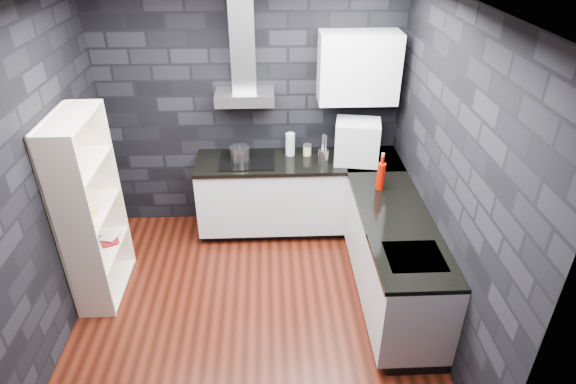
{
  "coord_description": "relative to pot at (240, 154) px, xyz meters",
  "views": [
    {
      "loc": [
        0.19,
        -3.31,
        3.24
      ],
      "look_at": [
        0.35,
        0.45,
        1.0
      ],
      "focal_mm": 30.0,
      "sensor_mm": 36.0,
      "label": 1
    }
  ],
  "objects": [
    {
      "name": "fruit_bowl",
      "position": [
        -1.29,
        -1.02,
        -0.04
      ],
      "size": [
        0.25,
        0.25,
        0.05
      ],
      "primitive_type": "imported",
      "rotation": [
        0.0,
        0.0,
        -0.15
      ],
      "color": "white",
      "rests_on": "bookshelf"
    },
    {
      "name": "wall_left",
      "position": [
        -1.5,
        -1.32,
        0.38
      ],
      "size": [
        0.05,
        3.2,
        2.7
      ],
      "primitive_type": "cube",
      "color": "black",
      "rests_on": "ground"
    },
    {
      "name": "upper_cabinet",
      "position": [
        1.23,
        0.11,
        0.88
      ],
      "size": [
        0.8,
        0.35,
        0.7
      ],
      "primitive_type": "cube",
      "color": "silver",
      "rests_on": "wall_back"
    },
    {
      "name": "toekick_right",
      "position": [
        1.47,
        -1.22,
        -0.92
      ],
      "size": [
        0.5,
        1.78,
        0.1
      ],
      "primitive_type": "cube",
      "color": "black",
      "rests_on": "ground"
    },
    {
      "name": "hood_body",
      "position": [
        0.08,
        0.11,
        0.59
      ],
      "size": [
        0.6,
        0.34,
        0.12
      ],
      "primitive_type": "cube",
      "color": "silver",
      "rests_on": "wall_back"
    },
    {
      "name": "sink_rim",
      "position": [
        1.43,
        -1.72,
        -0.08
      ],
      "size": [
        0.44,
        0.4,
        0.01
      ],
      "primitive_type": "cube",
      "color": "silver",
      "rests_on": "counter_right_top"
    },
    {
      "name": "utensil_crock",
      "position": [
        0.88,
        -0.09,
        -0.0
      ],
      "size": [
        0.12,
        0.12,
        0.14
      ],
      "primitive_type": "cylinder",
      "rotation": [
        0.0,
        0.0,
        -0.13
      ],
      "color": "silver",
      "rests_on": "counter_back_top"
    },
    {
      "name": "wall_back",
      "position": [
        0.13,
        0.31,
        0.38
      ],
      "size": [
        3.2,
        0.05,
        2.7
      ],
      "primitive_type": "cube",
      "color": "black",
      "rests_on": "ground"
    },
    {
      "name": "counter_back_top",
      "position": [
        0.63,
        -0.03,
        -0.09
      ],
      "size": [
        2.2,
        0.62,
        0.04
      ],
      "primitive_type": "cube",
      "color": "black",
      "rests_on": "counter_back_cab"
    },
    {
      "name": "counter_back_cab",
      "position": [
        0.63,
        -0.02,
        -0.49
      ],
      "size": [
        2.2,
        0.6,
        0.76
      ],
      "primitive_type": "cube",
      "color": "silver",
      "rests_on": "ground"
    },
    {
      "name": "wall_right",
      "position": [
        1.75,
        -1.32,
        0.38
      ],
      "size": [
        0.05,
        3.2,
        2.7
      ],
      "primitive_type": "cube",
      "color": "black",
      "rests_on": "ground"
    },
    {
      "name": "red_bottle",
      "position": [
        1.37,
        -0.67,
        0.06
      ],
      "size": [
        0.09,
        0.09,
        0.27
      ],
      "primitive_type": "cylinder",
      "rotation": [
        0.0,
        0.0,
        -0.25
      ],
      "color": "#980D01",
      "rests_on": "counter_right_top"
    },
    {
      "name": "book_second",
      "position": [
        -1.31,
        -0.75,
        -0.38
      ],
      "size": [
        0.14,
        0.06,
        0.2
      ],
      "primitive_type": "imported",
      "rotation": [
        0.0,
        0.0,
        -0.3
      ],
      "color": "#B2B2B2",
      "rests_on": "bookshelf"
    },
    {
      "name": "storage_jar",
      "position": [
        0.73,
        0.09,
        -0.02
      ],
      "size": [
        0.1,
        0.1,
        0.11
      ],
      "primitive_type": "cylinder",
      "rotation": [
        0.0,
        0.0,
        -0.08
      ],
      "color": "tan",
      "rests_on": "counter_back_top"
    },
    {
      "name": "appliance_garage",
      "position": [
        1.23,
        -0.08,
        0.15
      ],
      "size": [
        0.5,
        0.42,
        0.45
      ],
      "primitive_type": "cube",
      "rotation": [
        0.0,
        0.0,
        -0.17
      ],
      "color": "silver",
      "rests_on": "counter_back_top"
    },
    {
      "name": "hood_chimney",
      "position": [
        0.08,
        0.18,
        1.1
      ],
      "size": [
        0.24,
        0.2,
        0.9
      ],
      "primitive_type": "cube",
      "color": "silver",
      "rests_on": "hood_body"
    },
    {
      "name": "wall_front",
      "position": [
        0.13,
        -2.94,
        0.38
      ],
      "size": [
        3.2,
        0.05,
        2.7
      ],
      "primitive_type": "cube",
      "color": "black",
      "rests_on": "ground"
    },
    {
      "name": "ceiling",
      "position": [
        0.13,
        -1.32,
        1.73
      ],
      "size": [
        3.2,
        3.2,
        0.0
      ],
      "primitive_type": "plane",
      "rotation": [
        3.14,
        0.0,
        0.0
      ],
      "color": "white"
    },
    {
      "name": "counter_right_top",
      "position": [
        1.42,
        -1.22,
        -0.09
      ],
      "size": [
        0.62,
        1.8,
        0.04
      ],
      "primitive_type": "cube",
      "color": "black",
      "rests_on": "counter_right_cab"
    },
    {
      "name": "book_red",
      "position": [
        -1.31,
        -0.85,
        -0.4
      ],
      "size": [
        0.15,
        0.09,
        0.21
      ],
      "primitive_type": "imported",
      "rotation": [
        0.0,
        0.0,
        0.47
      ],
      "color": "maroon",
      "rests_on": "bookshelf"
    },
    {
      "name": "bookshelf",
      "position": [
        -1.29,
        -0.96,
        -0.07
      ],
      "size": [
        0.37,
        0.81,
        1.8
      ],
      "primitive_type": "cube",
      "rotation": [
        0.0,
        0.0,
        -0.03
      ],
      "color": "#F8E4CC",
      "rests_on": "ground"
    },
    {
      "name": "cooktop",
      "position": [
        0.08,
        -0.02,
        -0.07
      ],
      "size": [
        0.58,
        0.5,
        0.01
      ],
      "primitive_type": "cube",
      "color": "black",
      "rests_on": "counter_back_top"
    },
    {
      "name": "counter_corner_top",
      "position": [
        1.43,
        -0.02,
        -0.09
      ],
      "size": [
        0.62,
        0.62,
        0.04
      ],
      "primitive_type": "cube",
      "color": "black",
      "rests_on": "counter_right_cab"
    },
    {
      "name": "counter_right_cab",
      "position": [
        1.43,
        -1.22,
        -0.49
      ],
      "size": [
        0.6,
        1.8,
        0.76
      ],
      "primitive_type": "cube",
      "color": "silver",
      "rests_on": "ground"
    },
    {
      "name": "glass_vase",
      "position": [
        0.54,
        0.11,
        0.05
      ],
      "size": [
        0.13,
        0.13,
        0.25
      ],
      "primitive_type": "cylinder",
      "rotation": [
        0.0,
        0.0,
        0.31
      ],
      "color": "silver",
      "rests_on": "counter_back_top"
    },
    {
      "name": "toekick_back",
      "position": [
        0.63,
        0.02,
        -0.92
      ],
      "size": [
        2.18,
        0.5,
        0.1
      ],
      "primitive_type": "cube",
      "color": "black",
      "rests_on": "ground"
    },
    {
      "name": "pot",
      "position": [
        0.0,
        0.0,
        0.0
      ],
      "size": [
        0.21,
        0.21,
        0.12
      ],
      "primitive_type": "cylinder",
      "rotation": [
        0.0,
        0.0,
        -0.02
      ],
      "color": "silver",
      "rests_on": "cooktop"
    },
    {
      "name": "ground",
      "position": [
        0.13,
        -1.32,
        -0.97
      ],
      "size": [
        3.2,
        3.2,
        0.0
      ],
      "primitive_type": "plane",
      "color": "#46160C"
    }
  ]
}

